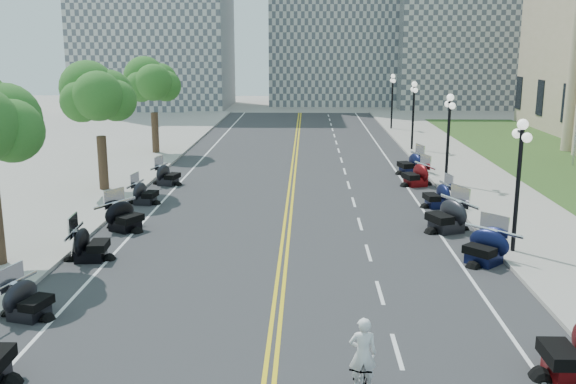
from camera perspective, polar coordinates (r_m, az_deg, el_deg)
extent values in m
plane|color=gray|center=(20.71, -0.77, -8.85)|extent=(160.00, 160.00, 0.00)
cube|color=#333335|center=(30.22, 0.05, -1.78)|extent=(16.00, 90.00, 0.01)
cube|color=yellow|center=(30.22, -0.18, -1.76)|extent=(0.12, 90.00, 0.00)
cube|color=yellow|center=(30.21, 0.28, -1.77)|extent=(0.12, 90.00, 0.00)
cube|color=white|center=(30.71, 12.08, -1.82)|extent=(0.12, 90.00, 0.00)
cube|color=white|center=(31.06, -11.84, -1.64)|extent=(0.12, 90.00, 0.00)
cube|color=white|center=(17.20, 9.66, -13.77)|extent=(0.12, 2.00, 0.00)
cube|color=white|center=(20.82, 8.17, -8.83)|extent=(0.12, 2.00, 0.00)
cube|color=white|center=(24.56, 7.15, -5.37)|extent=(0.12, 2.00, 0.00)
cube|color=white|center=(28.37, 6.41, -2.83)|extent=(0.12, 2.00, 0.00)
cube|color=white|center=(32.23, 5.85, -0.89)|extent=(0.12, 2.00, 0.00)
cube|color=white|center=(36.12, 5.41, 0.63)|extent=(0.12, 2.00, 0.00)
cube|color=white|center=(40.03, 5.06, 1.85)|extent=(0.12, 2.00, 0.00)
cube|color=white|center=(43.95, 4.77, 2.86)|extent=(0.12, 2.00, 0.00)
cube|color=white|center=(47.89, 4.52, 3.70)|extent=(0.12, 2.00, 0.00)
cube|color=white|center=(51.84, 4.31, 4.41)|extent=(0.12, 2.00, 0.00)
cube|color=white|center=(55.79, 4.14, 5.02)|extent=(0.12, 2.00, 0.00)
cube|color=white|center=(59.75, 3.98, 5.55)|extent=(0.12, 2.00, 0.00)
cube|color=white|center=(63.72, 3.85, 6.02)|extent=(0.12, 2.00, 0.00)
cube|color=white|center=(67.69, 3.73, 6.43)|extent=(0.12, 2.00, 0.00)
cube|color=white|center=(71.66, 3.62, 6.79)|extent=(0.12, 2.00, 0.00)
cube|color=#9E9991|center=(31.69, 19.40, -1.70)|extent=(5.00, 90.00, 0.15)
cube|color=#9E9991|center=(32.25, -18.94, -1.42)|extent=(5.00, 90.00, 0.15)
cube|color=gray|center=(83.54, -11.81, 16.35)|extent=(18.00, 14.00, 26.00)
cube|color=gray|center=(86.89, 16.36, 14.65)|extent=(20.00, 14.00, 22.00)
imported|color=#A51414|center=(14.68, 6.60, -16.41)|extent=(0.83, 1.79, 1.04)
imported|color=silver|center=(14.06, 6.74, -11.60)|extent=(0.61, 0.40, 1.67)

